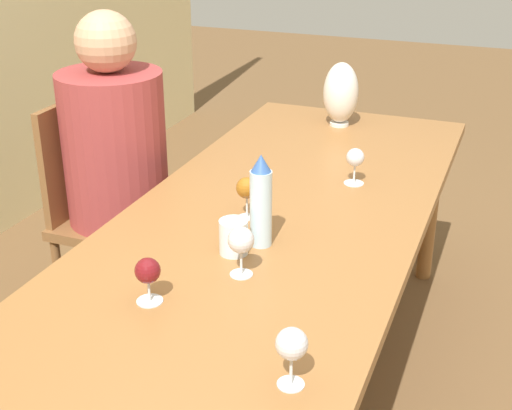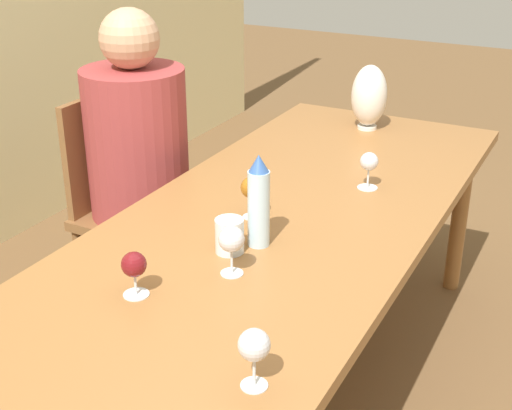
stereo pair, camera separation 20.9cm
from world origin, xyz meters
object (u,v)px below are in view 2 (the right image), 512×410
wine_glass_1 (254,346)px  wine_glass_6 (231,241)px  water_tumbler (230,236)px  wine_glass_5 (134,266)px  wine_glass_2 (251,189)px  wine_glass_4 (369,163)px  chair_far (127,201)px  water_bottle (259,202)px  vase (369,96)px  person_far (142,165)px

wine_glass_1 → wine_glass_6: bearing=35.0°
water_tumbler → wine_glass_5: size_ratio=0.83×
wine_glass_2 → wine_glass_5: 0.55m
wine_glass_4 → chair_far: chair_far is taller
water_bottle → wine_glass_4: size_ratio=2.14×
wine_glass_2 → chair_far: bearing=66.6°
water_tumbler → wine_glass_1: bearing=-145.7°
wine_glass_5 → chair_far: chair_far is taller
vase → wine_glass_2: size_ratio=2.04×
wine_glass_1 → person_far: (1.06, 1.06, -0.15)m
wine_glass_4 → wine_glass_6: size_ratio=0.93×
chair_far → wine_glass_2: bearing=-113.4°
water_bottle → wine_glass_1: 0.65m
wine_glass_4 → wine_glass_5: bearing=162.9°
water_bottle → person_far: person_far is taller
wine_glass_1 → wine_glass_5: (0.18, 0.44, -0.02)m
water_tumbler → person_far: (0.56, 0.72, -0.10)m
water_bottle → wine_glass_6: (-0.19, -0.01, -0.03)m
wine_glass_4 → person_far: bearing=94.4°
water_tumbler → wine_glass_4: bearing=-17.1°
person_far → wine_glass_2: bearing=-116.1°
water_bottle → person_far: 0.93m
vase → wine_glass_4: vase is taller
chair_far → wine_glass_1: bearing=-132.8°
wine_glass_1 → wine_glass_5: wine_glass_1 is taller
wine_glass_5 → chair_far: 1.17m
wine_glass_4 → chair_far: size_ratio=0.14×
person_far → water_tumbler: bearing=-128.0°
wine_glass_2 → wine_glass_6: (-0.34, -0.12, 0.00)m
water_bottle → wine_glass_6: bearing=-175.5°
wine_glass_5 → chair_far: size_ratio=0.13×
vase → wine_glass_6: vase is taller
person_far → chair_far: bearing=90.0°
wine_glass_4 → person_far: size_ratio=0.10×
water_bottle → vase: 1.18m
water_bottle → person_far: bearing=58.0°
wine_glass_2 → water_tumbler: bearing=-167.2°
vase → wine_glass_2: (-1.02, 0.02, -0.05)m
wine_glass_1 → chair_far: size_ratio=0.15×
wine_glass_1 → wine_glass_4: wine_glass_1 is taller
water_tumbler → water_bottle: bearing=-33.9°
water_tumbler → wine_glass_2: (0.23, 0.05, 0.05)m
vase → wine_glass_5: vase is taller
wine_glass_2 → person_far: person_far is taller
water_bottle → chair_far: bearing=60.7°
person_far → wine_glass_5: bearing=-144.7°
wine_glass_2 → water_bottle: bearing=-145.7°
wine_glass_5 → chair_far: bearing=38.9°
chair_far → vase: bearing=-48.0°
wine_glass_4 → wine_glass_2: bearing=148.0°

